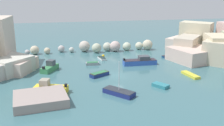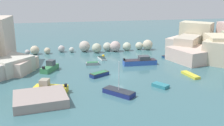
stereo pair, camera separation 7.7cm
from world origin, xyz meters
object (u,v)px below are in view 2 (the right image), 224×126
(channel_buoy, at_px, (103,56))
(moored_boat_6, at_px, (102,58))
(stone_dock, at_px, (40,99))
(moored_boat_5, at_px, (119,92))
(moored_boat_1, at_px, (92,63))
(moored_boat_7, at_px, (190,75))
(moored_boat_9, at_px, (167,56))
(moored_boat_3, at_px, (99,74))
(moored_boat_0, at_px, (140,61))
(moored_boat_4, at_px, (50,67))
(moored_boat_8, at_px, (160,85))
(moored_boat_2, at_px, (50,88))

(channel_buoy, xyz_separation_m, moored_boat_6, (-0.59, -1.74, -0.09))
(stone_dock, xyz_separation_m, moored_boat_5, (11.37, 0.90, -0.24))
(moored_boat_1, relative_size, moored_boat_5, 0.53)
(channel_buoy, relative_size, moored_boat_7, 0.15)
(moored_boat_9, bearing_deg, channel_buoy, -31.27)
(channel_buoy, relative_size, moored_boat_3, 0.17)
(moored_boat_3, bearing_deg, moored_boat_6, -131.81)
(moored_boat_3, bearing_deg, stone_dock, 15.01)
(channel_buoy, distance_m, moored_boat_0, 9.95)
(moored_boat_4, bearing_deg, moored_boat_0, -58.60)
(moored_boat_3, xyz_separation_m, moored_boat_7, (16.28, -3.08, -0.15))
(moored_boat_3, bearing_deg, moored_boat_8, 109.79)
(moored_boat_2, xyz_separation_m, moored_boat_5, (10.21, -2.89, -0.26))
(moored_boat_6, xyz_separation_m, moored_boat_9, (15.08, -1.05, -0.01))
(moored_boat_1, xyz_separation_m, moored_boat_5, (2.01, -16.65, 0.10))
(stone_dock, relative_size, moored_boat_7, 1.65)
(stone_dock, relative_size, moored_boat_4, 1.53)
(moored_boat_3, height_order, moored_boat_8, moored_boat_3)
(stone_dock, distance_m, moored_boat_1, 19.90)
(moored_boat_5, height_order, moored_boat_8, moored_boat_5)
(channel_buoy, bearing_deg, moored_boat_0, -47.90)
(moored_boat_8, bearing_deg, moored_boat_6, -15.52)
(stone_dock, height_order, channel_buoy, stone_dock)
(moored_boat_4, relative_size, moored_boat_9, 1.73)
(stone_dock, bearing_deg, moored_boat_3, 45.89)
(moored_boat_5, bearing_deg, moored_boat_0, -69.97)
(stone_dock, bearing_deg, moored_boat_1, 61.93)
(moored_boat_7, bearing_deg, channel_buoy, -150.57)
(moored_boat_2, bearing_deg, moored_boat_0, -129.71)
(moored_boat_8, bearing_deg, moored_boat_1, -2.95)
(moored_boat_0, bearing_deg, moored_boat_3, -147.05)
(channel_buoy, height_order, moored_boat_1, channel_buoy)
(moored_boat_5, height_order, moored_boat_9, moored_boat_5)
(moored_boat_0, height_order, moored_boat_8, moored_boat_0)
(moored_boat_7, bearing_deg, moored_boat_1, -132.43)
(moored_boat_2, distance_m, moored_boat_8, 17.54)
(channel_buoy, bearing_deg, moored_boat_8, -73.49)
(moored_boat_1, distance_m, moored_boat_2, 16.02)
(channel_buoy, height_order, moored_boat_2, moored_boat_2)
(moored_boat_1, height_order, moored_boat_5, moored_boat_5)
(moored_boat_8, distance_m, moored_boat_9, 19.69)
(stone_dock, distance_m, moored_boat_2, 3.96)
(stone_dock, relative_size, moored_boat_0, 1.02)
(moored_boat_2, xyz_separation_m, moored_boat_4, (-0.34, 11.31, 0.04))
(moored_boat_2, xyz_separation_m, moored_boat_9, (25.88, 16.76, -0.43))
(moored_boat_4, xyz_separation_m, moored_boat_9, (26.23, 5.44, -0.47))
(channel_buoy, bearing_deg, moored_boat_7, -50.58)
(moored_boat_9, bearing_deg, stone_dock, 16.85)
(moored_boat_8, bearing_deg, moored_boat_5, 68.99)
(moored_boat_5, distance_m, moored_boat_8, 7.52)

